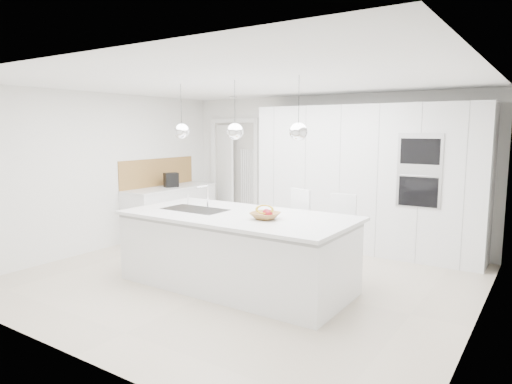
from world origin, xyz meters
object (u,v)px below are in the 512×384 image
Objects in this scene: espresso_machine at (171,180)px; bar_stool_left at (295,233)px; fruit_bowl at (265,216)px; bar_stool_right at (338,238)px; island_base at (236,252)px.

bar_stool_left is (2.90, -0.69, -0.47)m from espresso_machine.
bar_stool_right is (0.49, 0.97, -0.39)m from fruit_bowl.
bar_stool_left is (-0.08, 0.86, -0.38)m from fruit_bowl.
fruit_bowl is at bearing -5.05° from island_base.
espresso_machine reaches higher than island_base.
bar_stool_left reaches higher than island_base.
island_base is 1.33m from bar_stool_right.
fruit_bowl is (0.45, -0.04, 0.51)m from island_base.
espresso_machine is at bearing 163.87° from bar_stool_right.
island_base is at bearing 174.95° from fruit_bowl.
fruit_bowl is 3.36m from espresso_machine.
island_base is 2.49× the size of bar_stool_left.
bar_stool_left is at bearing -176.12° from bar_stool_right.
island_base is at bearing -95.85° from bar_stool_left.
bar_stool_left is at bearing 11.55° from espresso_machine.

